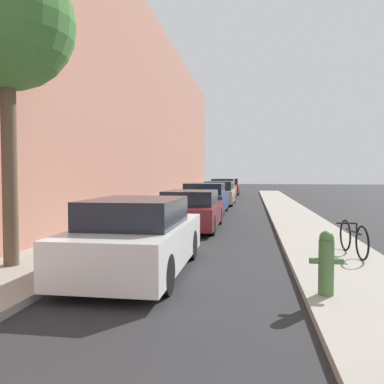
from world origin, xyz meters
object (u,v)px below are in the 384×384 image
at_px(parked_car_champagne, 219,194).
at_px(bicycle, 353,238).
at_px(parked_car_white, 138,237).
at_px(parked_car_red, 229,187).
at_px(parked_car_navy, 205,199).
at_px(parked_car_grey, 223,189).
at_px(fire_hydrant, 326,262).
at_px(parked_car_maroon, 191,210).
at_px(street_tree_near, 7,24).

bearing_deg(parked_car_champagne, bicycle, -74.93).
distance_m(parked_car_white, parked_car_red, 28.46).
relative_size(parked_car_champagne, parked_car_red, 1.11).
relative_size(parked_car_champagne, bicycle, 2.71).
xyz_separation_m(parked_car_navy, bicycle, (4.25, -9.52, -0.21)).
relative_size(parked_car_grey, fire_hydrant, 5.15).
distance_m(parked_car_white, bicycle, 4.51).
height_order(parked_car_grey, fire_hydrant, parked_car_grey).
xyz_separation_m(fire_hydrant, bicycle, (1.07, 2.91, -0.11)).
bearing_deg(parked_car_white, parked_car_maroon, 89.24).
xyz_separation_m(parked_car_white, parked_car_red, (0.04, 28.46, 0.03)).
bearing_deg(parked_car_champagne, parked_car_maroon, -90.28).
xyz_separation_m(parked_car_maroon, parked_car_grey, (-0.12, 16.48, 0.09)).
xyz_separation_m(street_tree_near, fire_hydrant, (5.50, -1.00, -3.98)).
distance_m(parked_car_champagne, bicycle, 15.60).
distance_m(parked_car_maroon, parked_car_navy, 5.21).
distance_m(parked_car_navy, street_tree_near, 12.30).
bearing_deg(parked_car_red, fire_hydrant, -84.09).
bearing_deg(street_tree_near, parked_car_maroon, 68.47).
bearing_deg(parked_car_maroon, parked_car_champagne, 89.72).
bearing_deg(parked_car_grey, bicycle, -78.52).
bearing_deg(parked_car_grey, parked_car_red, 89.25).
bearing_deg(parked_car_maroon, parked_car_white, -90.76).
height_order(parked_car_white, parked_car_maroon, parked_car_white).
bearing_deg(parked_car_navy, parked_car_maroon, -88.43).
bearing_deg(parked_car_red, bicycle, -81.21).
distance_m(parked_car_navy, parked_car_champagne, 5.55).
distance_m(parked_car_white, parked_car_navy, 11.18).
xyz_separation_m(parked_car_grey, bicycle, (4.22, -20.79, -0.23)).
bearing_deg(parked_car_white, parked_car_navy, 90.33).
relative_size(parked_car_white, street_tree_near, 0.72).
xyz_separation_m(parked_car_champagne, bicycle, (4.06, -15.07, -0.19)).
xyz_separation_m(parked_car_navy, parked_car_champagne, (0.20, 5.54, -0.02)).
distance_m(parked_car_maroon, bicycle, 5.96).
bearing_deg(parked_car_navy, parked_car_red, 89.65).
height_order(parked_car_white, parked_car_grey, parked_car_grey).
xyz_separation_m(parked_car_white, parked_car_champagne, (0.13, 16.72, 0.01)).
relative_size(parked_car_champagne, street_tree_near, 0.80).
relative_size(parked_car_white, parked_car_navy, 0.90).
xyz_separation_m(parked_car_navy, fire_hydrant, (3.18, -12.43, -0.10)).
relative_size(parked_car_white, parked_car_maroon, 0.97).
relative_size(parked_car_maroon, street_tree_near, 0.74).
height_order(parked_car_navy, fire_hydrant, parked_car_navy).
bearing_deg(street_tree_near, parked_car_grey, 84.11).
bearing_deg(parked_car_navy, parked_car_grey, 89.86).
xyz_separation_m(parked_car_champagne, street_tree_near, (-2.51, -16.98, 3.89)).
xyz_separation_m(parked_car_red, fire_hydrant, (3.08, -29.71, -0.10)).
bearing_deg(fire_hydrant, bicycle, 69.85).
relative_size(parked_car_grey, street_tree_near, 0.82).
distance_m(parked_car_champagne, street_tree_near, 17.60).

